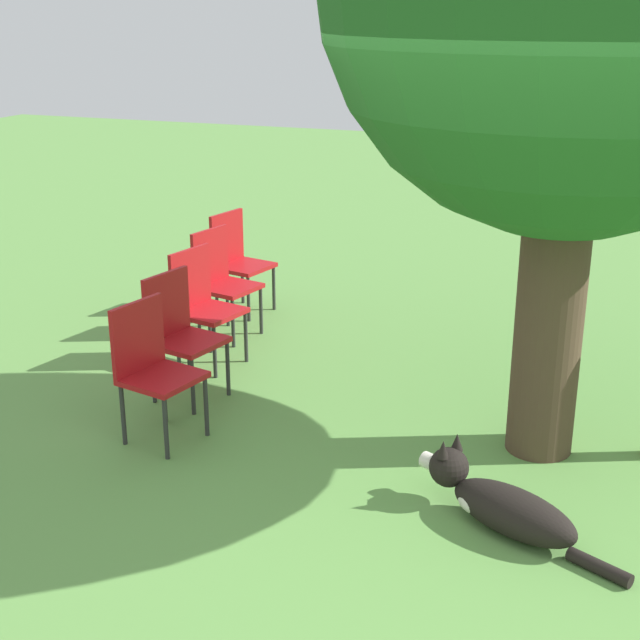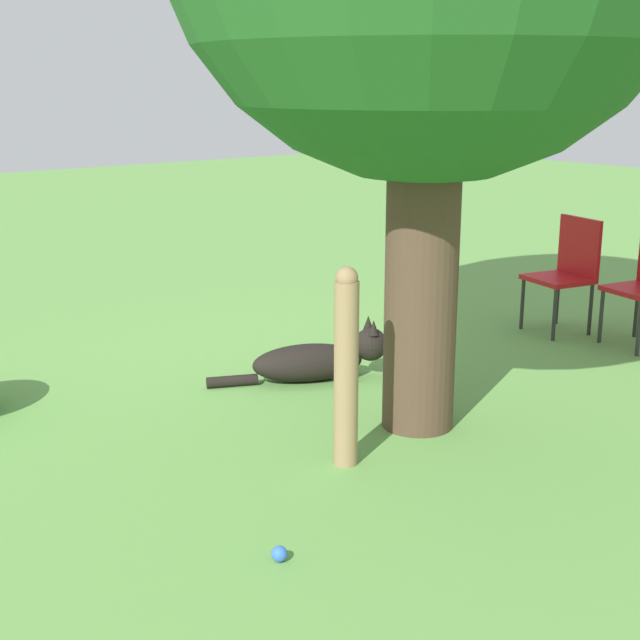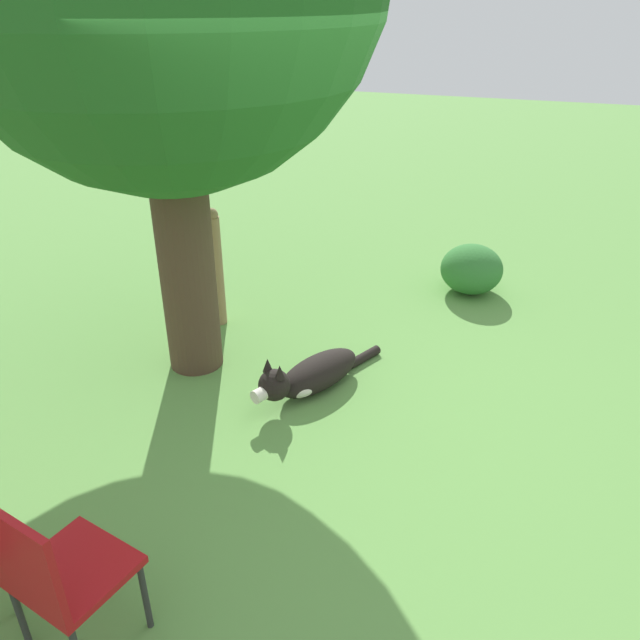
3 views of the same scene
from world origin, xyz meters
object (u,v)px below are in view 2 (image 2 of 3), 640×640
object	(u,v)px
dog	(321,360)
fence_post	(346,367)
tennis_ball	(279,554)
red_chair_0	(567,267)

from	to	relation	value
dog	fence_post	xyz separation A→B (m)	(0.75, 1.13, 0.39)
dog	tennis_ball	size ratio (longest dim) A/B	17.62
fence_post	red_chair_0	xyz separation A→B (m)	(-3.00, -0.85, -0.02)
fence_post	tennis_ball	distance (m)	1.14
dog	tennis_ball	world-z (taller)	dog
tennis_ball	dog	bearing A→B (deg)	-133.07
red_chair_0	tennis_ball	distance (m)	4.14
dog	tennis_ball	xyz separation A→B (m)	(1.59, 1.70, -0.10)
dog	fence_post	world-z (taller)	fence_post
dog	fence_post	distance (m)	1.41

